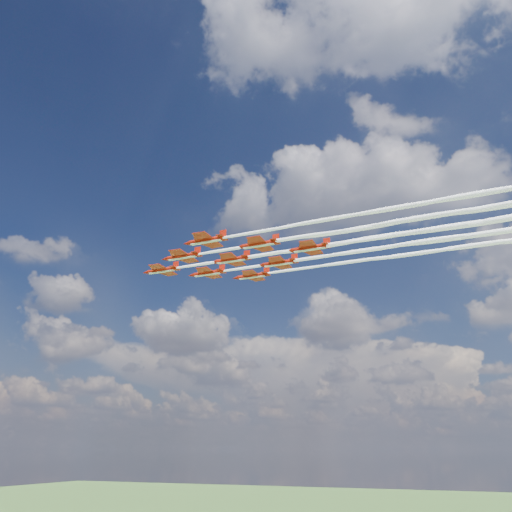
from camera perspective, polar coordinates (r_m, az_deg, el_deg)
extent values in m
cylinder|color=#A61709|center=(145.07, -10.72, -1.60)|extent=(8.76, 1.30, 1.20)
cone|color=#A61709|center=(148.03, -12.50, -1.86)|extent=(2.20, 1.23, 1.20)
cone|color=#A61709|center=(142.43, -8.98, -1.34)|extent=(1.65, 1.11, 1.09)
ellipsoid|color=black|center=(146.40, -11.43, -1.52)|extent=(2.29, 1.02, 0.78)
cube|color=#A61709|center=(144.77, -10.54, -1.59)|extent=(3.61, 10.10, 0.15)
cube|color=#A61709|center=(142.82, -9.25, -1.38)|extent=(1.57, 3.95, 0.13)
cube|color=#A61709|center=(143.04, -9.15, -1.00)|extent=(1.75, 0.17, 1.97)
cube|color=white|center=(144.89, -10.74, -1.80)|extent=(8.21, 1.07, 0.13)
cylinder|color=#A61709|center=(133.76, -8.43, -0.04)|extent=(8.76, 1.30, 1.20)
cone|color=#A61709|center=(136.52, -10.41, -0.36)|extent=(2.20, 1.23, 1.20)
cone|color=#A61709|center=(131.32, -6.50, 0.27)|extent=(1.65, 1.11, 1.09)
ellipsoid|color=black|center=(135.02, -9.22, 0.02)|extent=(2.29, 1.02, 0.78)
cube|color=#A61709|center=(133.48, -8.23, -0.03)|extent=(3.61, 10.10, 0.15)
cube|color=#A61709|center=(131.68, -6.79, 0.22)|extent=(1.57, 3.95, 0.13)
cube|color=#A61709|center=(131.94, -6.69, 0.63)|extent=(1.75, 0.17, 1.97)
cube|color=white|center=(133.57, -8.45, -0.26)|extent=(8.21, 1.07, 0.13)
cylinder|color=#A61709|center=(145.57, -5.54, -1.95)|extent=(8.76, 1.30, 1.20)
cone|color=#A61709|center=(148.11, -7.42, -2.21)|extent=(2.20, 1.23, 1.20)
cone|color=#A61709|center=(143.33, -3.72, -1.69)|extent=(1.65, 1.11, 1.09)
ellipsoid|color=black|center=(146.73, -6.29, -1.87)|extent=(2.29, 1.02, 0.78)
cube|color=#A61709|center=(145.31, -5.35, -1.94)|extent=(3.61, 10.10, 0.15)
cube|color=#A61709|center=(143.66, -4.00, -1.73)|extent=(1.57, 3.95, 0.13)
cube|color=#A61709|center=(143.90, -3.91, -1.35)|extent=(1.75, 0.17, 1.97)
cube|color=white|center=(145.39, -5.55, -2.15)|extent=(8.21, 1.07, 0.13)
cylinder|color=#A61709|center=(122.82, -5.73, 1.80)|extent=(8.76, 1.30, 1.20)
cone|color=#A61709|center=(125.34, -7.94, 1.41)|extent=(2.20, 1.23, 1.20)
cone|color=#A61709|center=(120.63, -3.57, 2.17)|extent=(1.65, 1.11, 1.09)
ellipsoid|color=black|center=(124.00, -6.61, 1.85)|extent=(2.29, 1.02, 0.78)
cube|color=#A61709|center=(122.56, -5.50, 1.81)|extent=(3.61, 10.10, 0.15)
cube|color=#A61709|center=(120.95, -3.90, 2.11)|extent=(1.57, 3.95, 0.13)
cube|color=#A61709|center=(121.25, -3.79, 2.56)|extent=(1.75, 0.17, 1.97)
cube|color=white|center=(122.61, -5.74, 1.56)|extent=(8.21, 1.07, 0.13)
cylinder|color=#A61709|center=(134.81, -2.85, -0.42)|extent=(8.76, 1.30, 1.20)
cone|color=#A61709|center=(137.11, -4.91, -0.74)|extent=(2.20, 1.23, 1.20)
cone|color=#A61709|center=(132.81, -0.84, -0.12)|extent=(1.65, 1.11, 1.09)
ellipsoid|color=black|center=(135.88, -3.68, -0.36)|extent=(2.29, 1.02, 0.78)
cube|color=#A61709|center=(134.57, -2.64, -0.42)|extent=(3.61, 10.10, 0.15)
cube|color=#A61709|center=(133.10, -1.14, -0.17)|extent=(1.57, 3.95, 0.13)
cube|color=#A61709|center=(133.38, -1.05, 0.24)|extent=(1.75, 0.17, 1.97)
cube|color=white|center=(134.61, -2.85, -0.64)|extent=(8.21, 1.07, 0.13)
cylinder|color=#A61709|center=(147.25, -0.44, -2.28)|extent=(8.76, 1.30, 1.20)
cone|color=#A61709|center=(149.36, -2.38, -2.54)|extent=(2.20, 1.23, 1.20)
cone|color=#A61709|center=(145.43, 1.43, -2.03)|extent=(1.65, 1.11, 1.09)
ellipsoid|color=black|center=(148.23, -1.22, -2.20)|extent=(2.29, 1.02, 0.78)
cube|color=#A61709|center=(147.03, -0.24, -2.27)|extent=(3.61, 10.10, 0.15)
cube|color=#A61709|center=(145.69, 1.15, -2.06)|extent=(1.57, 3.95, 0.13)
cube|color=#A61709|center=(145.94, 1.22, -1.69)|extent=(1.75, 0.17, 1.97)
cube|color=white|center=(147.07, -0.44, -2.48)|extent=(8.21, 1.07, 0.13)
cylinder|color=#A61709|center=(124.51, 0.31, 1.36)|extent=(8.76, 1.30, 1.20)
cone|color=#A61709|center=(126.52, -1.98, 0.99)|extent=(2.20, 1.23, 1.20)
cone|color=#A61709|center=(122.81, 2.53, 1.71)|extent=(1.65, 1.11, 1.09)
ellipsoid|color=black|center=(125.47, -0.62, 1.42)|extent=(2.29, 1.02, 0.78)
cube|color=#A61709|center=(124.29, 0.54, 1.37)|extent=(3.61, 10.10, 0.15)
cube|color=#A61709|center=(123.05, 2.20, 1.66)|extent=(1.57, 3.95, 0.13)
cube|color=#A61709|center=(123.36, 2.28, 2.09)|extent=(1.75, 0.17, 1.97)
cube|color=white|center=(124.30, 0.31, 1.13)|extent=(8.21, 1.07, 0.13)
cylinder|color=#A61709|center=(137.11, 2.61, -0.79)|extent=(8.76, 1.30, 1.20)
cone|color=#A61709|center=(138.94, 0.49, -1.10)|extent=(2.20, 1.23, 1.20)
cone|color=#A61709|center=(135.57, 4.65, -0.50)|extent=(1.65, 1.11, 1.09)
ellipsoid|color=black|center=(137.99, 1.75, -0.73)|extent=(2.29, 1.02, 0.78)
cube|color=#A61709|center=(136.92, 2.82, -0.79)|extent=(3.61, 10.10, 0.15)
cube|color=#A61709|center=(135.79, 4.34, -0.55)|extent=(1.57, 3.95, 0.13)
cube|color=#A61709|center=(136.08, 4.42, -0.15)|extent=(1.75, 0.17, 1.97)
cube|color=white|center=(136.92, 2.61, -1.01)|extent=(8.21, 1.07, 0.13)
cylinder|color=#A61709|center=(127.53, 6.12, 0.92)|extent=(8.76, 1.30, 1.20)
cone|color=#A61709|center=(129.03, 3.80, 0.57)|extent=(2.20, 1.23, 1.20)
cone|color=#A61709|center=(126.32, 8.35, 1.25)|extent=(1.65, 1.11, 1.09)
ellipsoid|color=black|center=(128.29, 5.18, 0.98)|extent=(2.29, 1.02, 0.78)
cube|color=#A61709|center=(127.37, 6.36, 0.93)|extent=(3.61, 10.10, 0.15)
cube|color=#A61709|center=(126.49, 8.02, 1.20)|extent=(1.57, 3.95, 0.13)
cube|color=#A61709|center=(126.82, 8.09, 1.63)|extent=(1.75, 0.17, 1.97)
cube|color=white|center=(127.33, 6.13, 0.69)|extent=(8.21, 1.07, 0.13)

